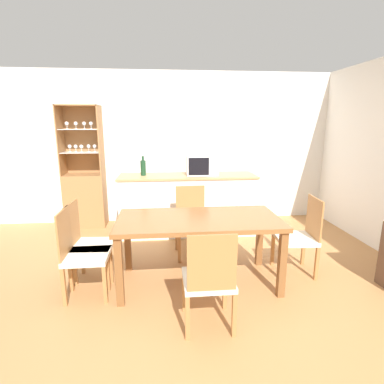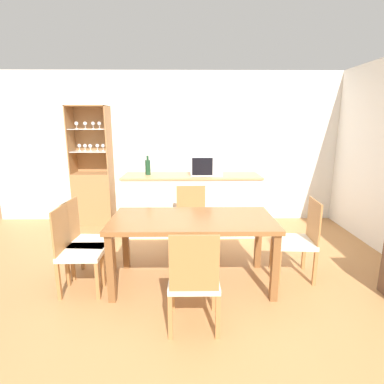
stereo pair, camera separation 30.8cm
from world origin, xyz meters
TOP-DOWN VIEW (x-y plane):
  - ground_plane at (0.00, 0.00)m, footprint 18.00×18.00m
  - wall_back at (0.00, 2.63)m, footprint 6.80×0.06m
  - kitchen_counter at (0.03, 1.91)m, footprint 2.09×0.61m
  - display_cabinet at (-1.65, 2.41)m, footprint 0.64×0.39m
  - dining_table at (0.02, 0.36)m, footprint 1.70×0.83m
  - dining_chair_side_right_far at (1.19, 0.48)m, footprint 0.45×0.45m
  - dining_chair_side_left_near at (-1.16, 0.24)m, footprint 0.42×0.42m
  - dining_chair_head_near at (0.02, -0.38)m, footprint 0.42×0.42m
  - dining_chair_head_far at (0.02, 1.10)m, footprint 0.44×0.44m
  - dining_chair_side_left_far at (-1.16, 0.49)m, footprint 0.44×0.44m
  - microwave at (0.25, 1.93)m, footprint 0.48×0.34m
  - wine_bottle at (-0.64, 1.93)m, footprint 0.08×0.08m

SIDE VIEW (x-z plane):
  - ground_plane at x=0.00m, z-range 0.00..0.00m
  - dining_chair_side_right_far at x=1.19m, z-range -0.01..0.89m
  - dining_chair_side_left_near at x=-1.16m, z-range -0.01..0.89m
  - dining_chair_head_near at x=0.02m, z-range -0.01..0.89m
  - dining_chair_head_far at x=0.02m, z-range -0.01..0.89m
  - dining_chair_side_left_far at x=-1.16m, z-range -0.01..0.89m
  - kitchen_counter at x=0.03m, z-range 0.00..0.93m
  - display_cabinet at x=-1.65m, z-range -0.39..1.59m
  - dining_table at x=0.02m, z-range 0.28..1.02m
  - wine_bottle at x=-0.64m, z-range 0.90..1.20m
  - microwave at x=0.25m, z-range 0.93..1.23m
  - wall_back at x=0.00m, z-range 0.00..2.55m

